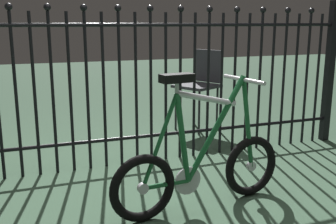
% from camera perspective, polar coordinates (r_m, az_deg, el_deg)
% --- Properties ---
extents(ground_plane, '(20.00, 20.00, 0.00)m').
position_cam_1_polar(ground_plane, '(2.73, 0.25, -12.48)').
color(ground_plane, '#344E3A').
extents(iron_fence, '(4.01, 0.07, 1.37)m').
position_cam_1_polar(iron_fence, '(3.25, -5.32, 4.17)').
color(iron_fence, black).
rests_on(iron_fence, ground).
extents(bicycle, '(1.22, 0.40, 0.87)m').
position_cam_1_polar(bicycle, '(2.54, 4.73, -7.63)').
color(bicycle, black).
rests_on(bicycle, ground).
extents(chair_charcoal, '(0.55, 0.55, 0.87)m').
position_cam_1_polar(chair_charcoal, '(4.43, 4.80, 4.59)').
color(chair_charcoal, black).
rests_on(chair_charcoal, ground).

